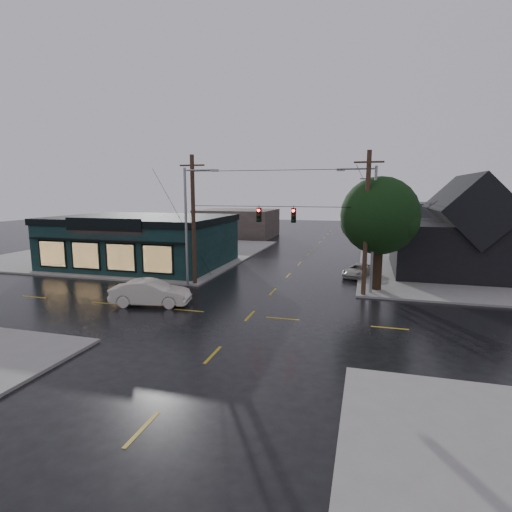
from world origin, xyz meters
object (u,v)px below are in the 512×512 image
(utility_pole_nw, at_px, (195,285))
(sedan_cream, at_px, (151,293))
(utility_pole_ne, at_px, (363,296))
(suv_silver, at_px, (358,271))
(corner_tree, at_px, (380,216))

(utility_pole_nw, bearing_deg, sedan_cream, -93.87)
(utility_pole_nw, bearing_deg, utility_pole_ne, 0.00)
(sedan_cream, height_order, suv_silver, sedan_cream)
(utility_pole_ne, bearing_deg, utility_pole_nw, 180.00)
(utility_pole_ne, height_order, sedan_cream, utility_pole_ne)
(utility_pole_nw, bearing_deg, suv_silver, 28.01)
(corner_tree, height_order, utility_pole_nw, corner_tree)
(corner_tree, relative_size, utility_pole_ne, 0.82)
(utility_pole_nw, xyz_separation_m, sedan_cream, (-0.41, -6.06, 0.84))
(corner_tree, distance_m, sedan_cream, 17.05)
(corner_tree, xyz_separation_m, utility_pole_nw, (-13.92, -1.86, -5.61))
(utility_pole_ne, xyz_separation_m, suv_silver, (-0.50, 6.65, 0.55))
(utility_pole_ne, relative_size, sedan_cream, 1.99)
(utility_pole_ne, xyz_separation_m, sedan_cream, (-13.41, -6.06, 0.84))
(utility_pole_nw, height_order, utility_pole_ne, same)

